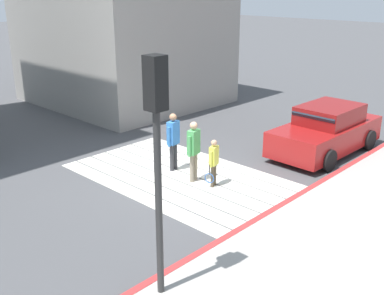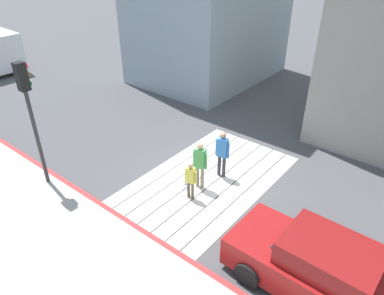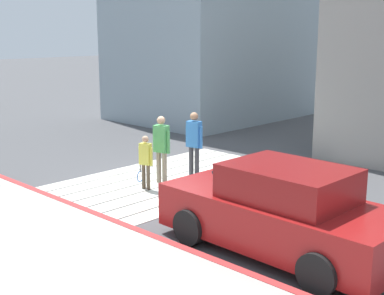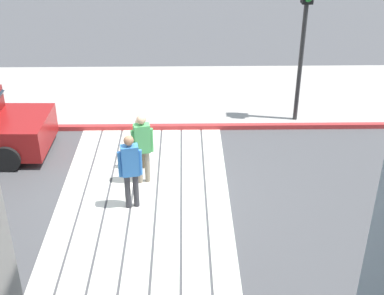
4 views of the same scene
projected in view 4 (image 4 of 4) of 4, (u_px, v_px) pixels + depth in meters
ground_plane at (145, 194)px, 11.92m from camera, size 120.00×120.00×0.00m
crosswalk_stripes at (145, 194)px, 11.92m from camera, size 6.40×3.80×0.01m
sidewalk_west at (156, 94)px, 16.80m from camera, size 4.80×40.00×0.12m
curb_painted at (152, 127)px, 14.74m from camera, size 0.16×40.00×0.13m
traffic_light_corner at (305, 18)px, 13.66m from camera, size 0.39×0.28×4.24m
pedestrian_adult_lead at (130, 167)px, 11.01m from camera, size 0.29×0.50×1.73m
pedestrian_adult_trailing at (142, 144)px, 11.88m from camera, size 0.29×0.50×1.73m
pedestrian_child_with_racket at (140, 141)px, 12.55m from camera, size 0.28×0.43×1.33m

